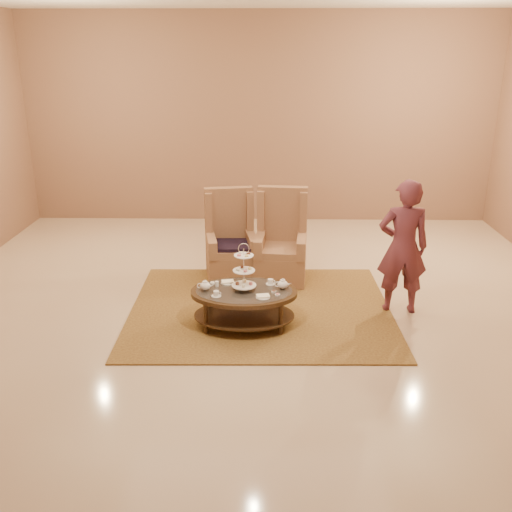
{
  "coord_description": "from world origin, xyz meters",
  "views": [
    {
      "loc": [
        0.12,
        -5.88,
        2.9
      ],
      "look_at": [
        0.0,
        0.2,
        0.68
      ],
      "focal_mm": 40.0,
      "sensor_mm": 36.0,
      "label": 1
    }
  ],
  "objects_px": {
    "armchair_left": "(231,248)",
    "armchair_right": "(281,249)",
    "person": "(403,247)",
    "tea_table": "(244,297)"
  },
  "relations": [
    {
      "from": "armchair_left",
      "to": "armchair_right",
      "type": "xyz_separation_m",
      "value": [
        0.67,
        -0.04,
        0.01
      ]
    },
    {
      "from": "armchair_left",
      "to": "armchair_right",
      "type": "bearing_deg",
      "value": -13.38
    },
    {
      "from": "armchair_left",
      "to": "person",
      "type": "height_order",
      "value": "person"
    },
    {
      "from": "armchair_left",
      "to": "armchair_right",
      "type": "relative_size",
      "value": 0.98
    },
    {
      "from": "tea_table",
      "to": "armchair_right",
      "type": "xyz_separation_m",
      "value": [
        0.43,
        1.42,
        0.05
      ]
    },
    {
      "from": "person",
      "to": "armchair_left",
      "type": "bearing_deg",
      "value": -24.46
    },
    {
      "from": "armchair_right",
      "to": "tea_table",
      "type": "bearing_deg",
      "value": -101.99
    },
    {
      "from": "armchair_left",
      "to": "person",
      "type": "xyz_separation_m",
      "value": [
        2.02,
        -1.02,
        0.38
      ]
    },
    {
      "from": "armchair_left",
      "to": "tea_table",
      "type": "bearing_deg",
      "value": -90.64
    },
    {
      "from": "armchair_left",
      "to": "person",
      "type": "distance_m",
      "value": 2.29
    }
  ]
}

